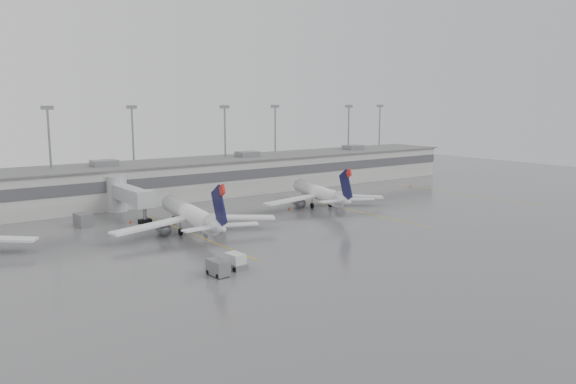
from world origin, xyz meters
TOP-DOWN VIEW (x-y plane):
  - ground at (0.00, 0.00)m, footprint 260.00×260.00m
  - terminal at (-0.01, 57.98)m, footprint 152.00×17.00m
  - light_masts at (0.00, 63.75)m, footprint 142.40×8.00m
  - jet_bridge_right at (-20.50, 45.72)m, footprint 4.00×17.20m
  - stand_markings at (-0.00, 24.00)m, footprint 105.25×40.00m
  - jet_mid_left at (-17.25, 24.06)m, footprint 27.27×30.77m
  - jet_mid_right at (14.55, 29.54)m, footprint 24.96×28.39m
  - baggage_tug at (-21.94, 2.64)m, footprint 2.23×3.28m
  - baggage_cart at (-25.14, 1.44)m, footprint 1.95×3.17m
  - gse_uld_b at (-11.53, 39.60)m, footprint 2.70×1.88m
  - gse_uld_c at (22.99, 36.46)m, footprint 2.79×2.09m
  - gse_loader at (-30.12, 39.86)m, footprint 2.58×3.78m
  - cone_b at (-22.65, 37.53)m, footprint 0.41×0.41m
  - cone_c at (7.67, 30.97)m, footprint 0.40×0.40m
  - cone_d at (50.19, 36.90)m, footprint 0.38×0.38m

SIDE VIEW (x-z plane):
  - ground at x=0.00m, z-range 0.00..0.00m
  - stand_markings at x=0.00m, z-range 0.00..0.01m
  - cone_d at x=50.19m, z-range 0.00..0.60m
  - cone_c at x=7.67m, z-range 0.00..0.63m
  - cone_b at x=-22.65m, z-range 0.00..0.66m
  - baggage_tug at x=-21.94m, z-range -0.22..1.81m
  - gse_uld_c at x=22.99m, z-range 0.00..1.81m
  - gse_uld_b at x=-11.53m, z-range 0.00..1.85m
  - baggage_cart at x=-25.14m, z-range 0.04..2.01m
  - gse_loader at x=-30.12m, z-range 0.00..2.23m
  - jet_mid_right at x=14.55m, z-range -1.79..7.65m
  - jet_mid_left at x=-17.25m, z-range -1.89..8.10m
  - jet_bridge_right at x=-20.50m, z-range 0.37..7.37m
  - terminal at x=-0.01m, z-range -0.55..8.90m
  - light_masts at x=0.00m, z-range 1.73..22.33m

